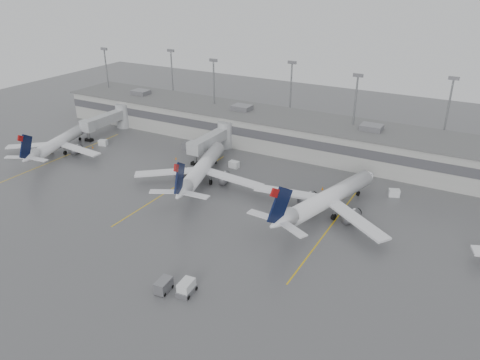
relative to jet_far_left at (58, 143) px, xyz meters
The scene contains 18 objects.
ground 60.90m from the jet_far_left, 24.76° to the right, with size 260.00×260.00×0.00m, color #4D4D50.
terminal 64.10m from the jet_far_left, 30.48° to the left, with size 152.00×17.00×9.45m.
light_masts 67.81m from the jet_far_left, 34.72° to the left, with size 142.40×8.00×20.60m.
jet_bridge_left 20.26m from the jet_far_left, 90.75° to the left, with size 4.00×17.20×7.00m.
jet_bridge_right 40.21m from the jet_far_left, 30.23° to the left, with size 4.00×17.20×7.00m.
stand_markings 55.33m from the jet_far_left, ahead, with size 105.25×40.00×0.01m.
jet_far_left is the anchor object (origin of this frame).
jet_mid_left 41.62m from the jet_far_left, ahead, with size 27.86×31.67×10.50m.
jet_mid_right 70.35m from the jet_far_left, ahead, with size 28.88×32.83×10.89m.
baggage_tug 68.03m from the jet_far_left, 26.56° to the right, with size 2.32×3.35×2.05m.
baggage_cart 65.75m from the jet_far_left, 28.74° to the right, with size 1.91×3.05×1.88m.
gse_uld_a 11.48m from the jet_far_left, 60.15° to the left, with size 2.17×1.45×1.54m, color white.
gse_uld_b 45.70m from the jet_far_left, 17.36° to the left, with size 2.26×1.51×1.60m, color white.
gse_uld_c 81.78m from the jet_far_left, 11.67° to the left, with size 2.16×1.44×1.53m, color white.
gse_loader 32.57m from the jet_far_left, 35.12° to the left, with size 1.82×2.91×1.82m, color slate.
cone_a 8.72m from the jet_far_left, 55.60° to the left, with size 0.39×0.39×0.63m, color orange.
cone_b 30.65m from the jet_far_left, 21.45° to the left, with size 0.39×0.39×0.61m, color orange.
cone_c 67.24m from the jet_far_left, 10.56° to the left, with size 0.43×0.43×0.68m, color orange.
Camera 1 is at (39.18, -49.28, 43.25)m, focal length 35.00 mm.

